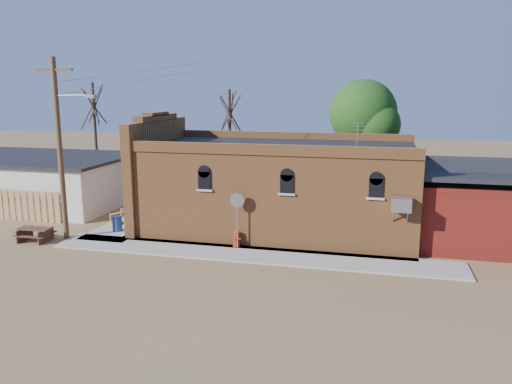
% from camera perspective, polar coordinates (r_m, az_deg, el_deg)
% --- Properties ---
extents(ground, '(120.00, 120.00, 0.00)m').
position_cam_1_polar(ground, '(22.69, -5.01, -7.63)').
color(ground, brown).
rests_on(ground, ground).
extents(sidewalk_south, '(19.00, 2.20, 0.08)m').
position_cam_1_polar(sidewalk_south, '(23.09, -0.74, -7.13)').
color(sidewalk_south, '#9E9991').
rests_on(sidewalk_south, ground).
extents(sidewalk_west, '(2.60, 10.00, 0.08)m').
position_cam_1_polar(sidewalk_west, '(30.33, -12.75, -2.84)').
color(sidewalk_west, '#9E9991').
rests_on(sidewalk_west, ground).
extents(brick_bar, '(16.40, 7.97, 6.30)m').
position_cam_1_polar(brick_bar, '(26.80, 1.96, 0.60)').
color(brick_bar, '#A46332').
rests_on(brick_bar, ground).
extents(red_shed, '(5.40, 6.40, 4.30)m').
position_cam_1_polar(red_shed, '(26.70, 23.16, -0.54)').
color(red_shed, '#5A160F').
rests_on(red_shed, ground).
extents(wood_fence, '(5.20, 0.10, 1.80)m').
position_cam_1_polar(wood_fence, '(31.80, -25.17, -1.41)').
color(wood_fence, '#A17649').
rests_on(wood_fence, ground).
extents(utility_pole, '(3.12, 0.26, 9.00)m').
position_cam_1_polar(utility_pole, '(26.37, -21.44, 4.96)').
color(utility_pole, '#503620').
rests_on(utility_pole, ground).
extents(tree_bare_near, '(2.80, 2.80, 7.65)m').
position_cam_1_polar(tree_bare_near, '(34.76, -3.08, 9.13)').
color(tree_bare_near, '#4A352A').
rests_on(tree_bare_near, ground).
extents(tree_bare_far, '(2.80, 2.80, 8.16)m').
position_cam_1_polar(tree_bare_far, '(40.17, -18.09, 9.48)').
color(tree_bare_far, '#4A352A').
rests_on(tree_bare_far, ground).
extents(tree_leafy, '(4.40, 4.40, 8.15)m').
position_cam_1_polar(tree_leafy, '(33.83, 12.13, 8.77)').
color(tree_leafy, '#4A352A').
rests_on(tree_leafy, ground).
extents(fire_hydrant, '(0.46, 0.44, 0.81)m').
position_cam_1_polar(fire_hydrant, '(23.98, -2.26, -5.32)').
color(fire_hydrant, '#AC2109').
rests_on(fire_hydrant, sidewalk_south).
extents(stop_sign, '(0.73, 0.19, 2.68)m').
position_cam_1_polar(stop_sign, '(23.36, -2.15, -1.55)').
color(stop_sign, gray).
rests_on(stop_sign, sidewalk_south).
extents(trash_barrel, '(0.65, 0.65, 0.78)m').
position_cam_1_polar(trash_barrel, '(27.54, -15.57, -3.52)').
color(trash_barrel, navy).
rests_on(trash_barrel, sidewalk_west).
extents(picnic_table, '(1.67, 1.30, 0.68)m').
position_cam_1_polar(picnic_table, '(27.39, -23.94, -4.25)').
color(picnic_table, '#4F311F').
rests_on(picnic_table, ground).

